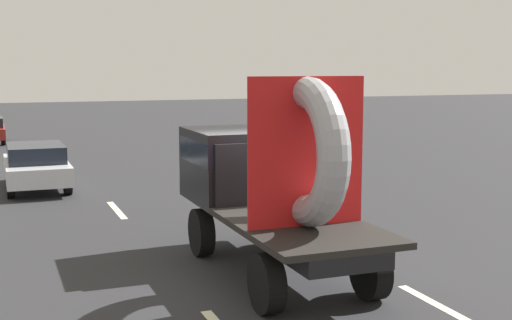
# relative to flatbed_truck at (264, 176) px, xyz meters

# --- Properties ---
(ground_plane) EXTENTS (120.00, 120.00, 0.00)m
(ground_plane) POSITION_rel_flatbed_truck_xyz_m (0.24, -0.14, -1.61)
(ground_plane) COLOR #28282B
(flatbed_truck) EXTENTS (2.02, 5.24, 3.38)m
(flatbed_truck) POSITION_rel_flatbed_truck_xyz_m (0.00, 0.00, 0.00)
(flatbed_truck) COLOR black
(flatbed_truck) RESTS_ON ground_plane
(distant_sedan) EXTENTS (1.71, 3.99, 1.30)m
(distant_sedan) POSITION_rel_flatbed_truck_xyz_m (-3.29, 9.53, -0.91)
(distant_sedan) COLOR black
(distant_sedan) RESTS_ON ground_plane
(lane_dash_left_far) EXTENTS (0.16, 2.17, 0.01)m
(lane_dash_left_far) POSITION_rel_flatbed_truck_xyz_m (-1.65, 5.71, -1.61)
(lane_dash_left_far) COLOR beige
(lane_dash_left_far) RESTS_ON ground_plane
(lane_dash_right_near) EXTENTS (0.16, 2.24, 0.01)m
(lane_dash_right_near) POSITION_rel_flatbed_truck_xyz_m (1.65, -3.01, -1.61)
(lane_dash_right_near) COLOR beige
(lane_dash_right_near) RESTS_ON ground_plane
(lane_dash_right_far) EXTENTS (0.16, 2.07, 0.01)m
(lane_dash_right_far) POSITION_rel_flatbed_truck_xyz_m (1.65, 5.55, -1.61)
(lane_dash_right_far) COLOR beige
(lane_dash_right_far) RESTS_ON ground_plane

